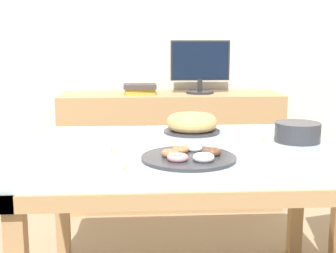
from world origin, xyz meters
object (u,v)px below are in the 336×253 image
at_px(pastry_platter, 189,157).
at_px(tealight_near_front, 262,143).
at_px(book_stack, 140,89).
at_px(tealight_centre, 112,152).
at_px(tealight_right_edge, 125,171).
at_px(tealight_near_cakes, 254,128).
at_px(plate_stack, 297,132).
at_px(cake_chocolate_round, 192,124).
at_px(tealight_left_edge, 172,144).
at_px(computer_monitor, 200,67).

bearing_deg(pastry_platter, tealight_near_front, 33.60).
bearing_deg(book_stack, tealight_centre, -94.69).
relative_size(tealight_right_edge, tealight_near_cakes, 1.00).
xyz_separation_m(book_stack, plate_stack, (0.73, -1.26, -0.08)).
xyz_separation_m(tealight_near_front, tealight_near_cakes, (0.05, 0.36, 0.00)).
xyz_separation_m(cake_chocolate_round, tealight_left_edge, (-0.12, -0.30, -0.04)).
relative_size(cake_chocolate_round, tealight_right_edge, 7.15).
relative_size(plate_stack, tealight_right_edge, 5.25).
bearing_deg(tealight_near_front, tealight_right_edge, -145.69).
bearing_deg(plate_stack, book_stack, 120.01).
height_order(book_stack, tealight_left_edge, book_stack).
height_order(cake_chocolate_round, tealight_near_cakes, cake_chocolate_round).
xyz_separation_m(pastry_platter, tealight_right_edge, (-0.25, -0.18, -0.00)).
relative_size(plate_stack, tealight_left_edge, 5.25).
height_order(computer_monitor, plate_stack, computer_monitor).
bearing_deg(tealight_near_cakes, plate_stack, -66.35).
relative_size(book_stack, tealight_right_edge, 5.89).
relative_size(plate_stack, tealight_near_front, 5.25).
height_order(pastry_platter, tealight_near_front, pastry_platter).
distance_m(book_stack, tealight_right_edge, 1.74).
distance_m(pastry_platter, tealight_near_cakes, 0.72).
height_order(book_stack, tealight_near_front, book_stack).
xyz_separation_m(book_stack, tealight_near_front, (0.55, -1.32, -0.11)).
bearing_deg(tealight_left_edge, tealight_near_cakes, 37.57).
relative_size(tealight_near_front, tealight_near_cakes, 1.00).
distance_m(book_stack, tealight_left_edge, 1.32).
distance_m(cake_chocolate_round, tealight_near_front, 0.42).
relative_size(pastry_platter, tealight_near_front, 9.43).
bearing_deg(pastry_platter, plate_stack, 29.35).
xyz_separation_m(pastry_platter, tealight_left_edge, (-0.05, 0.25, -0.00)).
relative_size(computer_monitor, tealight_right_edge, 10.60).
distance_m(plate_stack, tealight_near_cakes, 0.33).
height_order(cake_chocolate_round, tealight_left_edge, cake_chocolate_round).
height_order(pastry_platter, tealight_left_edge, pastry_platter).
bearing_deg(book_stack, cake_chocolate_round, -75.56).
bearing_deg(tealight_centre, tealight_near_cakes, 34.93).
xyz_separation_m(book_stack, cake_chocolate_round, (0.26, -1.02, -0.07)).
relative_size(computer_monitor, cake_chocolate_round, 1.48).
relative_size(cake_chocolate_round, tealight_left_edge, 7.15).
bearing_deg(tealight_right_edge, book_stack, 88.07).
xyz_separation_m(computer_monitor, plate_stack, (0.29, -1.26, -0.23)).
bearing_deg(tealight_left_edge, pastry_platter, -78.47).
relative_size(pastry_platter, tealight_right_edge, 9.43).
height_order(book_stack, tealight_centre, book_stack).
height_order(tealight_near_cakes, tealight_centre, same).
relative_size(book_stack, tealight_near_front, 5.89).
xyz_separation_m(computer_monitor, tealight_right_edge, (-0.49, -1.74, -0.26)).
distance_m(cake_chocolate_round, tealight_near_cakes, 0.34).
bearing_deg(tealight_centre, pastry_platter, -17.83).
height_order(tealight_right_edge, tealight_left_edge, same).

